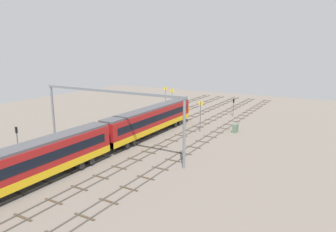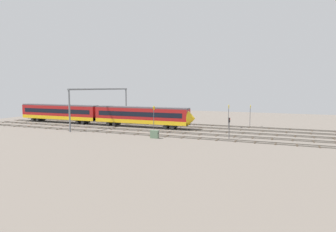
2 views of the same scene
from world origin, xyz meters
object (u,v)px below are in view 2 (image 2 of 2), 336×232
object	(u,v)px
speed_sign_far_trackside	(250,113)
signal_light_trackside_approach	(229,125)
overhead_gantry	(102,97)
relay_cabinet	(155,134)
speed_sign_near_foreground	(229,113)
train	(100,115)
signal_light_trackside_departure	(106,111)
speed_sign_mid_trackside	(154,116)

from	to	relation	value
speed_sign_far_trackside	signal_light_trackside_approach	distance (m)	18.87
overhead_gantry	relay_cabinet	size ratio (longest dim) A/B	15.60
overhead_gantry	speed_sign_far_trackside	distance (m)	37.12
speed_sign_near_foreground	signal_light_trackside_approach	size ratio (longest dim) A/B	1.41
overhead_gantry	speed_sign_far_trackside	xyz separation A→B (m)	(35.15, 11.27, -3.84)
overhead_gantry	relay_cabinet	world-z (taller)	overhead_gantry
train	speed_sign_near_foreground	bearing A→B (deg)	12.04
train	signal_light_trackside_departure	size ratio (longest dim) A/B	12.70
speed_sign_near_foreground	signal_light_trackside_departure	bearing A→B (deg)	172.62
overhead_gantry	speed_sign_mid_trackside	world-z (taller)	overhead_gantry
signal_light_trackside_departure	relay_cabinet	size ratio (longest dim) A/B	2.52
speed_sign_far_trackside	signal_light_trackside_departure	world-z (taller)	speed_sign_far_trackside
train	speed_sign_near_foreground	xyz separation A→B (m)	(31.56, 6.73, 1.00)
signal_light_trackside_approach	signal_light_trackside_departure	bearing A→B (deg)	154.52
signal_light_trackside_departure	speed_sign_far_trackside	bearing A→B (deg)	-0.57
overhead_gantry	speed_sign_mid_trackside	size ratio (longest dim) A/B	4.31
signal_light_trackside_approach	signal_light_trackside_departure	world-z (taller)	signal_light_trackside_departure
train	signal_light_trackside_departure	xyz separation A→B (m)	(-6.02, 11.60, -0.03)
speed_sign_mid_trackside	signal_light_trackside_approach	xyz separation A→B (m)	(15.98, -1.01, -0.97)
signal_light_trackside_departure	signal_light_trackside_approach	bearing A→B (deg)	-25.48
speed_sign_mid_trackside	signal_light_trackside_approach	distance (m)	16.04
train	speed_sign_mid_trackside	bearing A→B (deg)	-19.79
speed_sign_far_trackside	signal_light_trackside_approach	bearing A→B (deg)	-95.40
signal_light_trackside_approach	train	bearing A→B (deg)	167.51
train	signal_light_trackside_approach	distance (m)	35.08
speed_sign_mid_trackside	relay_cabinet	xyz separation A→B (m)	(2.80, -5.76, -2.84)
train	signal_light_trackside_approach	size ratio (longest dim) A/B	12.71
speed_sign_far_trackside	relay_cabinet	distance (m)	28.00
speed_sign_mid_trackside	train	bearing A→B (deg)	160.21
speed_sign_mid_trackside	signal_light_trackside_departure	world-z (taller)	speed_sign_mid_trackside
signal_light_trackside_approach	speed_sign_far_trackside	bearing A→B (deg)	84.60
speed_sign_mid_trackside	signal_light_trackside_departure	bearing A→B (deg)	143.19
speed_sign_mid_trackside	signal_light_trackside_approach	size ratio (longest dim) A/B	1.44
speed_sign_near_foreground	train	bearing A→B (deg)	-167.96
train	signal_light_trackside_departure	bearing A→B (deg)	117.43
overhead_gantry	speed_sign_near_foreground	xyz separation A→B (m)	(30.69, 6.81, -3.61)
signal_light_trackside_departure	relay_cabinet	world-z (taller)	signal_light_trackside_departure
speed_sign_near_foreground	speed_sign_mid_trackside	world-z (taller)	speed_sign_mid_trackside
train	relay_cabinet	world-z (taller)	train
speed_sign_far_trackside	signal_light_trackside_departure	distance (m)	42.06
overhead_gantry	speed_sign_near_foreground	distance (m)	31.64
speed_sign_near_foreground	relay_cabinet	size ratio (longest dim) A/B	3.54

